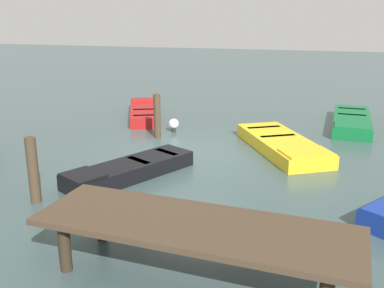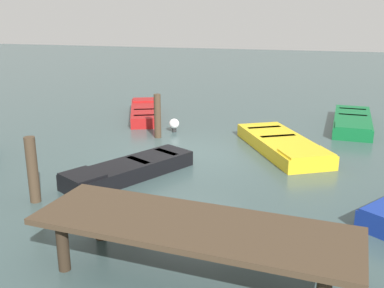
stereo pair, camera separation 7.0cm
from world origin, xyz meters
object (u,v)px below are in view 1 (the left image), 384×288
object	(u,v)px
mooring_piling_near_right	(33,170)
mooring_piling_far_left	(157,116)
rowboat_green	(352,121)
marker_buoy	(174,124)
rowboat_black	(130,169)
rowboat_yellow	(282,144)
dock_segment	(195,230)
rowboat_red	(144,112)

from	to	relation	value
mooring_piling_near_right	mooring_piling_far_left	world-z (taller)	mooring_piling_near_right
rowboat_green	marker_buoy	bearing A→B (deg)	-65.34
mooring_piling_near_right	marker_buoy	xyz separation A→B (m)	(-1.10, -6.70, -0.48)
rowboat_green	marker_buoy	world-z (taller)	marker_buoy
rowboat_black	mooring_piling_near_right	bearing A→B (deg)	-6.68
rowboat_green	rowboat_black	xyz separation A→B (m)	(5.85, 7.16, 0.00)
rowboat_yellow	marker_buoy	distance (m)	4.13
dock_segment	mooring_piling_far_left	world-z (taller)	mooring_piling_far_left
rowboat_yellow	rowboat_black	bearing A→B (deg)	-76.13
dock_segment	rowboat_green	world-z (taller)	dock_segment
rowboat_green	mooring_piling_far_left	size ratio (longest dim) A/B	2.83
rowboat_yellow	rowboat_green	bearing A→B (deg)	119.82
rowboat_yellow	mooring_piling_far_left	xyz separation A→B (m)	(4.23, -0.41, 0.53)
rowboat_green	mooring_piling_far_left	world-z (taller)	mooring_piling_far_left
marker_buoy	mooring_piling_near_right	bearing A→B (deg)	80.72
mooring_piling_far_left	marker_buoy	xyz separation A→B (m)	(-0.30, -0.87, -0.47)
rowboat_red	marker_buoy	world-z (taller)	marker_buoy
dock_segment	rowboat_black	world-z (taller)	dock_segment
rowboat_black	dock_segment	bearing A→B (deg)	64.19
rowboat_red	rowboat_black	bearing A→B (deg)	175.99
rowboat_black	marker_buoy	size ratio (longest dim) A/B	7.68
rowboat_red	marker_buoy	distance (m)	2.68
dock_segment	mooring_piling_far_left	bearing A→B (deg)	-61.42
rowboat_red	rowboat_black	size ratio (longest dim) A/B	1.09
rowboat_black	mooring_piling_far_left	distance (m)	3.89
rowboat_black	mooring_piling_far_left	size ratio (longest dim) A/B	2.46
rowboat_red	rowboat_yellow	world-z (taller)	same
marker_buoy	mooring_piling_far_left	bearing A→B (deg)	71.04
rowboat_red	rowboat_green	distance (m)	8.09
mooring_piling_far_left	rowboat_yellow	bearing A→B (deg)	174.50
rowboat_red	dock_segment	bearing A→B (deg)	-176.93
marker_buoy	rowboat_red	bearing A→B (deg)	-44.73
rowboat_green	mooring_piling_near_right	world-z (taller)	mooring_piling_near_right
rowboat_red	mooring_piling_far_left	world-z (taller)	mooring_piling_far_left
mooring_piling_near_right	marker_buoy	size ratio (longest dim) A/B	3.17
rowboat_red	rowboat_green	size ratio (longest dim) A/B	0.94
rowboat_green	marker_buoy	distance (m)	6.65
dock_segment	mooring_piling_far_left	xyz separation A→B (m)	(3.45, -7.71, -0.08)
rowboat_yellow	mooring_piling_far_left	world-z (taller)	mooring_piling_far_left
mooring_piling_near_right	mooring_piling_far_left	distance (m)	5.89
rowboat_red	rowboat_green	xyz separation A→B (m)	(-8.07, -0.60, -0.00)
rowboat_yellow	rowboat_green	xyz separation A→B (m)	(-2.24, -3.76, -0.00)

